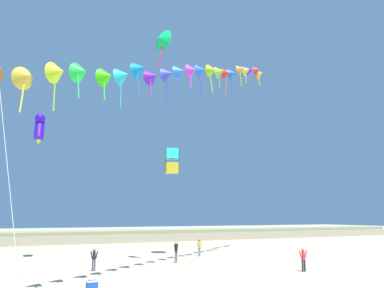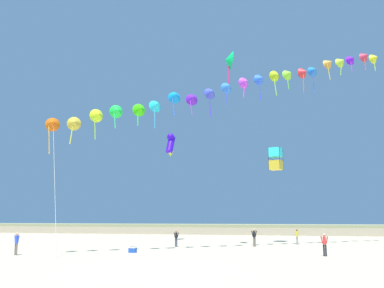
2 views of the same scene
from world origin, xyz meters
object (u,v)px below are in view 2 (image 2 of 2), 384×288
at_px(large_kite_low_lead, 171,144).
at_px(large_kite_high_solo, 228,60).
at_px(person_far_right, 176,237).
at_px(person_near_right, 17,242).
at_px(person_far_left, 325,243).
at_px(beach_cooler, 133,250).
at_px(person_mid_center, 297,236).
at_px(large_kite_mid_trail, 276,159).
at_px(person_near_left, 254,236).

relative_size(large_kite_low_lead, large_kite_high_solo, 0.82).
height_order(person_far_right, large_kite_low_lead, large_kite_low_lead).
bearing_deg(person_near_right, person_far_left, 10.89).
bearing_deg(beach_cooler, person_mid_center, 44.69).
xyz_separation_m(large_kite_low_lead, beach_cooler, (1.65, -16.21, -11.47)).
bearing_deg(large_kite_low_lead, person_near_right, -106.50).
distance_m(person_mid_center, person_far_right, 12.66).
bearing_deg(beach_cooler, large_kite_high_solo, 49.44).
height_order(person_far_right, large_kite_mid_trail, large_kite_mid_trail).
distance_m(large_kite_mid_trail, beach_cooler, 20.78).
bearing_deg(person_far_right, beach_cooler, -103.39).
distance_m(person_near_right, person_far_right, 14.38).
xyz_separation_m(person_near_left, large_kite_low_lead, (-10.51, 7.14, 10.70)).
bearing_deg(person_far_right, person_near_right, -130.25).
xyz_separation_m(person_mid_center, large_kite_high_solo, (-6.13, -4.84, 17.63)).
xyz_separation_m(person_mid_center, large_kite_mid_trail, (-1.90, 2.33, 8.33)).
xyz_separation_m(person_near_left, beach_cooler, (-8.86, -9.07, -0.77)).
relative_size(large_kite_high_solo, beach_cooler, 6.10).
xyz_separation_m(large_kite_mid_trail, large_kite_high_solo, (-4.22, -7.18, 9.30)).
height_order(person_near_left, large_kite_high_solo, large_kite_high_solo).
distance_m(person_far_left, person_far_right, 14.54).
relative_size(large_kite_low_lead, large_kite_mid_trail, 1.16).
relative_size(person_near_right, person_mid_center, 1.04).
bearing_deg(large_kite_mid_trail, person_mid_center, -50.79).
bearing_deg(person_far_left, person_near_left, 123.07).
bearing_deg(beach_cooler, large_kite_low_lead, 95.80).
distance_m(person_far_right, large_kite_mid_trail, 14.95).
bearing_deg(beach_cooler, person_far_left, 1.15).
xyz_separation_m(person_near_right, person_far_left, (22.20, 4.27, -0.02)).
xyz_separation_m(person_near_left, person_far_left, (5.71, -8.78, -0.05)).
relative_size(person_near_right, beach_cooler, 2.85).
height_order(person_far_right, beach_cooler, person_far_right).
xyz_separation_m(person_near_right, large_kite_high_solo, (14.42, 11.92, 17.59)).
height_order(large_kite_mid_trail, large_kite_high_solo, large_kite_high_solo).
height_order(large_kite_high_solo, beach_cooler, large_kite_high_solo).
relative_size(person_far_right, beach_cooler, 2.66).
bearing_deg(person_far_left, person_near_right, -169.11).
distance_m(person_near_left, person_far_right, 7.49).
xyz_separation_m(person_near_right, person_far_right, (9.29, 10.97, -0.06)).
xyz_separation_m(person_far_right, large_kite_mid_trail, (9.36, 8.13, 8.36)).
bearing_deg(person_mid_center, person_far_right, -152.78).
height_order(person_near_left, large_kite_low_lead, large_kite_low_lead).
bearing_deg(person_mid_center, person_near_right, -140.79).
height_order(large_kite_mid_trail, beach_cooler, large_kite_mid_trail).
xyz_separation_m(person_mid_center, large_kite_low_lead, (-14.57, 3.42, 10.77)).
height_order(person_near_left, beach_cooler, person_near_left).
height_order(person_mid_center, large_kite_low_lead, large_kite_low_lead).
bearing_deg(large_kite_high_solo, large_kite_mid_trail, 59.54).
relative_size(person_near_left, person_far_left, 1.05).
height_order(person_far_left, large_kite_low_lead, large_kite_low_lead).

